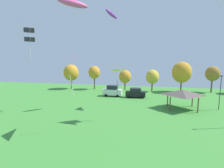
# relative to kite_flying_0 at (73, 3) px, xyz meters

# --- Properties ---
(kite_flying_0) EXTENTS (4.65, 4.23, 1.82)m
(kite_flying_0) POSITION_rel_kite_flying_0_xyz_m (0.00, 0.00, 0.00)
(kite_flying_0) COLOR #E54C93
(kite_flying_1) EXTENTS (2.33, 2.08, 2.72)m
(kite_flying_1) POSITION_rel_kite_flying_0_xyz_m (7.63, -2.66, -11.55)
(kite_flying_1) COLOR yellow
(kite_flying_4) EXTENTS (2.17, 2.68, 1.71)m
(kite_flying_4) POSITION_rel_kite_flying_0_xyz_m (5.79, 2.84, -1.30)
(kite_flying_4) COLOR purple
(kite_flying_5) EXTENTS (2.18, 2.17, 6.02)m
(kite_flying_5) POSITION_rel_kite_flying_0_xyz_m (-9.55, 1.49, -4.56)
(kite_flying_5) COLOR black
(kite_flying_7) EXTENTS (2.86, 3.24, 3.80)m
(kite_flying_7) POSITION_rel_kite_flying_0_xyz_m (2.52, -9.12, -10.03)
(kite_flying_7) COLOR #E54C93
(parked_car_leftmost) EXTENTS (4.66, 2.17, 2.70)m
(parked_car_leftmost) POSITION_rel_kite_flying_0_xyz_m (3.99, 12.73, -16.76)
(parked_car_leftmost) COLOR silver
(parked_car_leftmost) RESTS_ON ground
(parked_car_second_from_left) EXTENTS (4.72, 2.21, 2.30)m
(parked_car_second_from_left) POSITION_rel_kite_flying_0_xyz_m (9.56, 12.33, -16.93)
(parked_car_second_from_left) COLOR black
(parked_car_second_from_left) RESTS_ON ground
(park_pavilion) EXTENTS (5.89, 5.10, 3.60)m
(park_pavilion) POSITION_rel_kite_flying_0_xyz_m (18.53, 4.87, -15.00)
(park_pavilion) COLOR brown
(park_pavilion) RESTS_ON ground
(light_post_1) EXTENTS (0.36, 0.20, 6.24)m
(light_post_1) POSITION_rel_kite_flying_0_xyz_m (24.94, 5.41, -14.55)
(light_post_1) COLOR #2D2D33
(light_post_1) RESTS_ON ground
(treeline_tree_0) EXTENTS (4.39, 4.39, 7.31)m
(treeline_tree_0) POSITION_rel_kite_flying_0_xyz_m (-10.17, 20.32, -13.19)
(treeline_tree_0) COLOR brown
(treeline_tree_0) RESTS_ON ground
(treeline_tree_1) EXTENTS (3.42, 3.42, 6.92)m
(treeline_tree_1) POSITION_rel_kite_flying_0_xyz_m (-3.15, 20.96, -13.07)
(treeline_tree_1) COLOR brown
(treeline_tree_1) RESTS_ON ground
(treeline_tree_2) EXTENTS (3.51, 3.51, 5.75)m
(treeline_tree_2) POSITION_rel_kite_flying_0_xyz_m (5.81, 22.22, -14.27)
(treeline_tree_2) COLOR brown
(treeline_tree_2) RESTS_ON ground
(treeline_tree_3) EXTENTS (3.53, 3.53, 6.06)m
(treeline_tree_3) POSITION_rel_kite_flying_0_xyz_m (13.54, 20.67, -13.97)
(treeline_tree_3) COLOR brown
(treeline_tree_3) RESTS_ON ground
(treeline_tree_4) EXTENTS (5.13, 5.13, 8.24)m
(treeline_tree_4) POSITION_rel_kite_flying_0_xyz_m (21.22, 21.45, -12.66)
(treeline_tree_4) COLOR brown
(treeline_tree_4) RESTS_ON ground
(treeline_tree_5) EXTENTS (3.61, 3.61, 7.09)m
(treeline_tree_5) POSITION_rel_kite_flying_0_xyz_m (29.14, 22.45, -13.00)
(treeline_tree_5) COLOR brown
(treeline_tree_5) RESTS_ON ground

